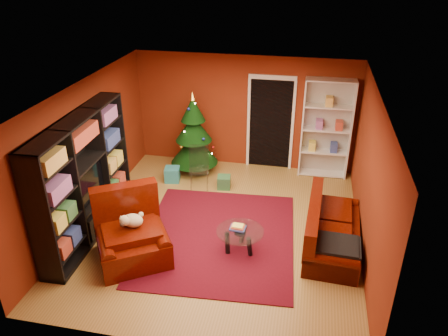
% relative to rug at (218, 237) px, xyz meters
% --- Properties ---
extents(floor, '(5.00, 5.50, 0.05)m').
position_rel_rug_xyz_m(floor, '(-0.03, 0.29, -0.03)').
color(floor, olive).
rests_on(floor, ground).
extents(ceiling, '(5.00, 5.50, 0.05)m').
position_rel_rug_xyz_m(ceiling, '(-0.03, 0.29, 2.62)').
color(ceiling, silver).
rests_on(ceiling, wall_back).
extents(wall_back, '(5.00, 0.05, 2.60)m').
position_rel_rug_xyz_m(wall_back, '(-0.03, 3.06, 1.29)').
color(wall_back, maroon).
rests_on(wall_back, ground).
extents(wall_left, '(0.05, 5.50, 2.60)m').
position_rel_rug_xyz_m(wall_left, '(-2.56, 0.29, 1.29)').
color(wall_left, maroon).
rests_on(wall_left, ground).
extents(wall_right, '(0.05, 5.50, 2.60)m').
position_rel_rug_xyz_m(wall_right, '(2.49, 0.29, 1.29)').
color(wall_right, maroon).
rests_on(wall_right, ground).
extents(doorway, '(1.06, 0.60, 2.16)m').
position_rel_rug_xyz_m(doorway, '(0.57, 3.02, 1.04)').
color(doorway, black).
rests_on(doorway, floor).
extents(rug, '(2.87, 3.28, 0.02)m').
position_rel_rug_xyz_m(rug, '(0.00, 0.00, 0.00)').
color(rug, '#520916').
rests_on(rug, floor).
extents(media_unit, '(0.51, 2.88, 2.20)m').
position_rel_rug_xyz_m(media_unit, '(-2.31, -0.27, 1.09)').
color(media_unit, black).
rests_on(media_unit, floor).
extents(christmas_tree, '(1.35, 1.35, 1.91)m').
position_rel_rug_xyz_m(christmas_tree, '(-1.08, 2.44, 0.92)').
color(christmas_tree, black).
rests_on(christmas_tree, floor).
extents(gift_box_teal, '(0.37, 0.37, 0.32)m').
position_rel_rug_xyz_m(gift_box_teal, '(-1.45, 1.87, 0.15)').
color(gift_box_teal, teal).
rests_on(gift_box_teal, floor).
extents(gift_box_green, '(0.31, 0.31, 0.28)m').
position_rel_rug_xyz_m(gift_box_green, '(-0.26, 1.79, 0.13)').
color(gift_box_green, '#296136').
rests_on(gift_box_green, floor).
extents(gift_box_red, '(0.22, 0.22, 0.22)m').
position_rel_rug_xyz_m(gift_box_red, '(-1.06, 2.77, 0.10)').
color(gift_box_red, maroon).
rests_on(gift_box_red, floor).
extents(white_bookshelf, '(1.06, 0.40, 2.27)m').
position_rel_rug_xyz_m(white_bookshelf, '(1.80, 2.86, 1.10)').
color(white_bookshelf, white).
rests_on(white_bookshelf, floor).
extents(armchair, '(1.67, 1.67, 0.95)m').
position_rel_rug_xyz_m(armchair, '(-1.26, -0.85, 0.46)').
color(armchair, '#3D0A03').
rests_on(armchair, rug).
extents(dog, '(0.50, 0.47, 0.31)m').
position_rel_rug_xyz_m(dog, '(-1.24, -0.78, 0.69)').
color(dog, beige).
rests_on(dog, armchair).
extents(sofa, '(0.97, 1.98, 0.83)m').
position_rel_rug_xyz_m(sofa, '(1.99, 0.14, 0.41)').
color(sofa, '#3D0A03').
rests_on(sofa, rug).
extents(coffee_table, '(0.86, 0.86, 0.50)m').
position_rel_rug_xyz_m(coffee_table, '(0.44, -0.31, 0.20)').
color(coffee_table, gray).
rests_on(coffee_table, rug).
extents(acrylic_chair, '(0.52, 0.55, 0.83)m').
position_rel_rug_xyz_m(acrylic_chair, '(-0.79, 1.71, 0.41)').
color(acrylic_chair, '#66605B').
rests_on(acrylic_chair, rug).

